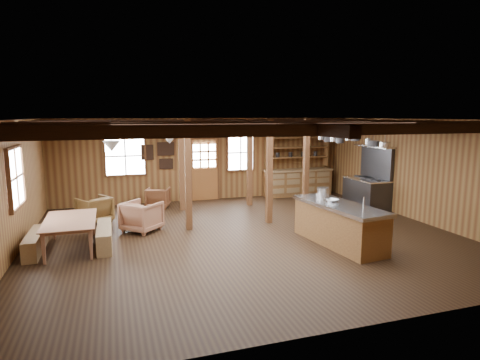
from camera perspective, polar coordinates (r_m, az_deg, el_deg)
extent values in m
cube|color=black|center=(9.82, 0.83, -8.02)|extent=(10.00, 9.00, 0.02)
cube|color=black|center=(9.38, 0.87, 8.67)|extent=(10.00, 9.00, 0.02)
cube|color=brown|center=(9.23, -30.10, -1.37)|extent=(0.02, 9.00, 2.80)
cube|color=brown|center=(12.05, 24.06, 1.27)|extent=(0.02, 9.00, 2.80)
cube|color=brown|center=(13.81, -5.14, 2.94)|extent=(10.00, 0.02, 2.80)
cube|color=brown|center=(5.51, 16.10, -6.91)|extent=(10.00, 0.02, 2.80)
cube|color=black|center=(6.17, 11.39, 7.02)|extent=(9.80, 0.12, 0.18)
cube|color=black|center=(7.51, 5.79, 7.51)|extent=(9.80, 0.12, 0.18)
cube|color=black|center=(8.91, 1.91, 7.81)|extent=(9.80, 0.12, 0.18)
cube|color=black|center=(10.33, -0.92, 8.00)|extent=(9.80, 0.12, 0.18)
cube|color=black|center=(11.78, -3.06, 8.13)|extent=(9.80, 0.12, 0.18)
cube|color=black|center=(13.04, -4.52, 8.22)|extent=(9.80, 0.12, 0.18)
cube|color=black|center=(9.38, 0.87, 7.88)|extent=(0.18, 8.82, 0.18)
cube|color=#432313|center=(10.16, -7.39, 0.66)|extent=(0.15, 0.15, 2.80)
cube|color=#432313|center=(12.34, -8.33, 2.14)|extent=(0.15, 0.15, 2.80)
cube|color=#432313|center=(10.77, 4.20, 1.19)|extent=(0.15, 0.15, 2.80)
cube|color=#432313|center=(12.88, 1.37, 2.53)|extent=(0.15, 0.15, 2.80)
cube|color=#432313|center=(12.33, 9.38, 2.11)|extent=(0.15, 0.15, 2.80)
cube|color=brown|center=(13.87, -5.03, -0.58)|extent=(0.90, 0.06, 1.10)
cube|color=#432313|center=(13.70, -7.02, 1.38)|extent=(0.06, 0.08, 2.10)
cube|color=#432313|center=(13.90, -3.13, 1.55)|extent=(0.06, 0.08, 2.10)
cube|color=#432313|center=(13.69, -5.12, 5.91)|extent=(1.02, 0.08, 0.06)
cube|color=white|center=(13.73, -5.09, 3.54)|extent=(0.84, 0.02, 0.90)
cube|color=white|center=(13.42, -16.02, 3.30)|extent=(1.20, 0.02, 1.20)
cube|color=#432313|center=(13.42, -16.02, 3.30)|extent=(1.32, 0.06, 1.32)
cube|color=white|center=(14.08, 0.08, 3.92)|extent=(0.90, 0.02, 1.20)
cube|color=#432313|center=(14.08, 0.08, 3.92)|extent=(1.02, 0.06, 1.32)
cube|color=white|center=(9.68, -29.29, 0.32)|extent=(0.02, 1.20, 1.20)
cube|color=#432313|center=(9.68, -29.29, 0.32)|extent=(0.14, 1.24, 1.32)
cube|color=beige|center=(13.50, -10.52, 4.39)|extent=(0.50, 0.03, 0.40)
cube|color=black|center=(13.49, -10.51, 4.38)|extent=(0.55, 0.02, 0.45)
cube|color=beige|center=(13.44, -13.05, 3.86)|extent=(0.35, 0.03, 0.45)
cube|color=black|center=(13.44, -13.04, 3.85)|extent=(0.40, 0.02, 0.50)
cube|color=beige|center=(13.55, -10.46, 2.28)|extent=(0.40, 0.03, 0.30)
cube|color=black|center=(13.54, -10.45, 2.27)|extent=(0.45, 0.02, 0.35)
cube|color=brown|center=(14.77, 8.17, -0.43)|extent=(2.50, 0.55, 0.90)
cube|color=brown|center=(14.68, 8.24, 1.40)|extent=(2.55, 0.60, 0.06)
cube|color=brown|center=(14.69, 8.17, 3.26)|extent=(2.30, 0.35, 0.04)
cube|color=brown|center=(14.66, 8.20, 4.62)|extent=(2.30, 0.35, 0.04)
cube|color=brown|center=(14.63, 8.23, 5.98)|extent=(2.30, 0.35, 0.04)
cube|color=brown|center=(14.19, 4.00, 4.54)|extent=(0.04, 0.35, 1.40)
cube|color=brown|center=(15.19, 12.12, 4.67)|extent=(0.04, 0.35, 1.40)
cylinder|color=#323234|center=(8.89, -17.91, 6.69)|extent=(0.02, 0.02, 0.45)
cone|color=silver|center=(8.91, -17.81, 4.61)|extent=(0.36, 0.36, 0.22)
cylinder|color=#323234|center=(10.99, -10.02, 7.39)|extent=(0.02, 0.02, 0.45)
cone|color=silver|center=(11.01, -9.98, 5.70)|extent=(0.36, 0.36, 0.22)
cylinder|color=#323234|center=(10.97, 15.46, 7.06)|extent=(0.04, 3.00, 0.04)
cylinder|color=#323234|center=(9.91, 19.99, 5.87)|extent=(0.01, 0.01, 0.27)
cylinder|color=silver|center=(9.92, 19.92, 4.69)|extent=(0.26, 0.26, 0.14)
cylinder|color=#323234|center=(10.13, 18.45, 6.04)|extent=(0.01, 0.01, 0.26)
cylinder|color=#323234|center=(10.14, 18.40, 4.91)|extent=(0.27, 0.27, 0.14)
cylinder|color=#323234|center=(10.47, 17.88, 6.25)|extent=(0.01, 0.01, 0.22)
cylinder|color=silver|center=(10.48, 17.83, 5.26)|extent=(0.18, 0.18, 0.14)
cylinder|color=#323234|center=(10.66, 16.14, 6.55)|extent=(0.01, 0.01, 0.16)
cylinder|color=#323234|center=(10.67, 16.11, 5.75)|extent=(0.20, 0.20, 0.14)
cylinder|color=#323234|center=(10.96, 15.33, 6.65)|extent=(0.01, 0.01, 0.16)
cylinder|color=silver|center=(10.97, 15.29, 5.86)|extent=(0.23, 0.23, 0.14)
cylinder|color=#323234|center=(11.21, 14.06, 6.49)|extent=(0.01, 0.01, 0.26)
cylinder|color=#323234|center=(11.22, 14.02, 5.47)|extent=(0.21, 0.21, 0.14)
cylinder|color=#323234|center=(11.52, 13.34, 6.64)|extent=(0.01, 0.01, 0.24)
cylinder|color=silver|center=(11.53, 13.30, 5.70)|extent=(0.24, 0.24, 0.14)
cylinder|color=#323234|center=(11.81, 12.49, 6.66)|extent=(0.01, 0.01, 0.27)
cylinder|color=#323234|center=(11.82, 12.46, 5.67)|extent=(0.25, 0.25, 0.14)
cylinder|color=#323234|center=(12.09, 11.57, 6.83)|extent=(0.01, 0.01, 0.23)
cylinder|color=silver|center=(12.09, 11.54, 5.96)|extent=(0.23, 0.23, 0.14)
cube|color=brown|center=(9.36, 13.87, -6.34)|extent=(1.08, 2.48, 0.86)
cube|color=silver|center=(9.25, 13.98, -3.54)|extent=(1.17, 2.59, 0.08)
cylinder|color=#323234|center=(8.76, 16.04, -4.33)|extent=(0.44, 0.44, 0.06)
cylinder|color=silver|center=(8.84, 17.17, -3.27)|extent=(0.03, 0.03, 0.30)
cube|color=brown|center=(11.99, 11.82, -3.98)|extent=(0.46, 0.34, 0.40)
cube|color=#323234|center=(13.27, 17.54, -1.87)|extent=(0.80, 1.49, 0.90)
cube|color=silver|center=(13.19, 17.64, 0.13)|extent=(0.82, 1.51, 0.04)
cube|color=#323234|center=(13.31, 18.88, 2.44)|extent=(0.12, 1.49, 1.00)
cube|color=silver|center=(13.20, 18.57, 4.57)|extent=(0.40, 1.59, 0.05)
imported|color=#8D5B40|center=(9.55, -22.68, -7.10)|extent=(1.08, 1.90, 0.67)
cube|color=brown|center=(9.69, -27.10, -7.93)|extent=(0.29, 1.54, 0.42)
cube|color=brown|center=(9.54, -18.71, -7.56)|extent=(0.31, 1.63, 0.45)
imported|color=brown|center=(11.64, -19.99, -3.98)|extent=(1.05, 1.06, 0.71)
imported|color=#5A311B|center=(12.94, -11.59, -2.48)|extent=(0.87, 0.88, 0.64)
imported|color=#8D5940|center=(10.42, -13.79, -5.03)|extent=(1.17, 1.17, 0.76)
cylinder|color=silver|center=(10.13, 11.70, -1.60)|extent=(0.30, 0.30, 0.18)
imported|color=silver|center=(9.40, 13.01, -2.85)|extent=(0.32, 0.32, 0.06)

